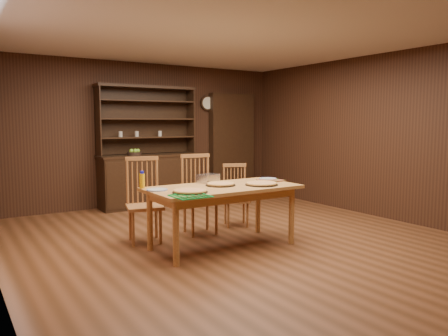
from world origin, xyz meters
TOP-DOWN VIEW (x-y plane):
  - floor at (0.00, 0.00)m, footprint 6.00×6.00m
  - room_shell at (0.00, 0.00)m, footprint 6.00×6.00m
  - china_hutch at (-0.00, 2.75)m, footprint 1.84×0.52m
  - doorway at (1.90, 2.90)m, footprint 1.00×0.18m
  - wall_clock at (1.35, 2.96)m, footprint 0.30×0.05m
  - dining_table at (-0.30, -0.20)m, footprint 1.83×0.91m
  - chair_left at (-1.00, 0.59)m, footprint 0.53×0.52m
  - chair_center at (-0.20, 0.59)m, footprint 0.50×0.48m
  - chair_right at (0.48, 0.68)m, footprint 0.48×0.47m
  - pizza_left at (-0.86, -0.41)m, footprint 0.39×0.39m
  - pizza_right at (0.16, -0.37)m, footprint 0.40×0.40m
  - pizza_center at (-0.29, -0.14)m, footprint 0.37×0.37m
  - cooling_rack at (-0.98, -0.64)m, footprint 0.43×0.43m
  - plate_left at (-1.11, -0.07)m, footprint 0.24×0.24m
  - plate_right at (0.56, 0.01)m, footprint 0.24×0.24m
  - foil_dish at (-0.28, 0.19)m, footprint 0.31×0.27m
  - juice_bottle at (-1.18, 0.17)m, footprint 0.06×0.06m
  - pot_holder_a at (0.55, -0.18)m, footprint 0.19×0.19m
  - pot_holder_b at (0.43, -0.11)m, footprint 0.22×0.22m
  - fruit_bowl at (-0.30, 2.69)m, footprint 0.26×0.26m

SIDE VIEW (x-z plane):
  - floor at x=0.00m, z-range 0.00..0.00m
  - chair_right at x=0.48m, z-range 0.02..0.93m
  - chair_left at x=-1.00m, z-range 0.03..1.11m
  - chair_center at x=-0.20m, z-range 0.03..1.12m
  - china_hutch at x=0.00m, z-range -0.49..1.68m
  - dining_table at x=-0.30m, z-range 0.29..1.04m
  - pot_holder_a at x=0.55m, z-range 0.75..0.76m
  - pot_holder_b at x=0.43m, z-range 0.75..0.76m
  - cooling_rack at x=-0.98m, z-range 0.75..0.77m
  - plate_left at x=-1.11m, z-range 0.75..0.77m
  - plate_right at x=0.56m, z-range 0.75..0.77m
  - pizza_center at x=-0.29m, z-range 0.75..0.79m
  - pizza_right at x=0.16m, z-range 0.75..0.79m
  - pizza_left at x=-0.86m, z-range 0.75..0.79m
  - foil_dish at x=-0.28m, z-range 0.75..0.86m
  - juice_bottle at x=-1.18m, z-range 0.74..0.95m
  - fruit_bowl at x=-0.30m, z-range 0.93..1.04m
  - doorway at x=1.90m, z-range 0.00..2.10m
  - room_shell at x=0.00m, z-range -1.42..4.58m
  - wall_clock at x=1.35m, z-range 1.75..2.05m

